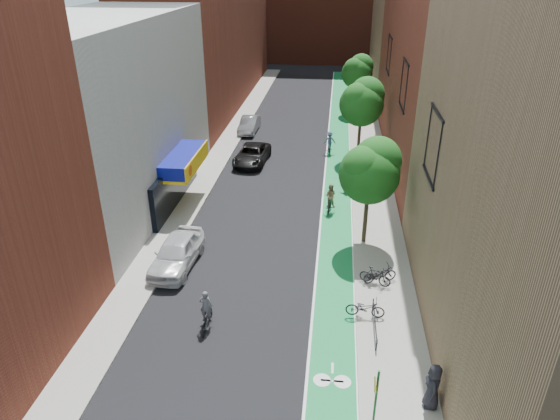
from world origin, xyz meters
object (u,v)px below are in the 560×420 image
(cyclist_lead, at_px, (206,316))
(cyclist_lane_mid, at_px, (348,180))
(cyclist_lane_far, at_px, (329,144))
(pedestrian, at_px, (433,386))
(cyclist_lane_near, at_px, (330,200))
(parked_car_silver, at_px, (249,125))
(parked_car_black, at_px, (252,155))
(parked_car_white, at_px, (177,253))

(cyclist_lead, height_order, cyclist_lane_mid, cyclist_lane_mid)
(cyclist_lead, bearing_deg, cyclist_lane_far, -100.41)
(cyclist_lane_mid, height_order, pedestrian, cyclist_lane_mid)
(cyclist_lane_far, bearing_deg, pedestrian, 90.73)
(cyclist_lane_near, xyz_separation_m, cyclist_lane_far, (-0.31, 11.14, 0.03))
(cyclist_lane_mid, bearing_deg, parked_car_silver, -40.24)
(parked_car_silver, distance_m, cyclist_lead, 28.63)
(cyclist_lane_far, relative_size, pedestrian, 1.02)
(cyclist_lane_near, bearing_deg, parked_car_black, -44.78)
(cyclist_lead, xyz_separation_m, cyclist_lane_far, (4.90, 23.41, 0.21))
(cyclist_lane_mid, xyz_separation_m, cyclist_lane_far, (-1.50, 7.55, 0.02))
(parked_car_silver, relative_size, cyclist_lane_near, 2.27)
(pedestrian, bearing_deg, parked_car_white, -123.67)
(cyclist_lane_near, distance_m, cyclist_lane_mid, 3.78)
(cyclist_lane_mid, distance_m, cyclist_lane_far, 7.70)
(parked_car_black, height_order, cyclist_lane_near, cyclist_lane_near)
(cyclist_lead, distance_m, cyclist_lane_mid, 17.09)
(pedestrian, bearing_deg, cyclist_lane_far, -169.94)
(parked_car_silver, height_order, pedestrian, pedestrian)
(parked_car_white, relative_size, parked_car_black, 0.96)
(cyclist_lane_near, relative_size, cyclist_lane_far, 1.02)
(parked_car_white, relative_size, cyclist_lane_far, 2.56)
(cyclist_lead, distance_m, cyclist_lane_far, 23.91)
(parked_car_black, relative_size, cyclist_lead, 2.67)
(parked_car_white, height_order, parked_car_silver, parked_car_white)
(cyclist_lane_near, height_order, pedestrian, pedestrian)
(cyclist_lead, relative_size, cyclist_lane_mid, 0.92)
(cyclist_lead, relative_size, cyclist_lane_near, 0.99)
(parked_car_silver, relative_size, cyclist_lane_far, 2.30)
(parked_car_white, relative_size, cyclist_lane_mid, 2.36)
(parked_car_black, bearing_deg, parked_car_white, -91.05)
(cyclist_lane_near, xyz_separation_m, pedestrian, (4.09, -15.79, 0.28))
(parked_car_white, distance_m, cyclist_lead, 5.54)
(parked_car_white, height_order, pedestrian, pedestrian)
(parked_car_silver, xyz_separation_m, cyclist_lane_near, (8.11, -16.22, 0.08))
(parked_car_black, relative_size, cyclist_lane_mid, 2.46)
(parked_car_white, xyz_separation_m, parked_car_black, (1.50, 15.64, -0.13))
(parked_car_white, xyz_separation_m, cyclist_lane_mid, (9.20, 11.08, -0.02))
(parked_car_white, xyz_separation_m, cyclist_lead, (2.80, -4.77, -0.20))
(cyclist_lane_far, xyz_separation_m, pedestrian, (4.40, -26.93, 0.25))
(cyclist_lane_far, bearing_deg, cyclist_lane_near, 83.06)
(parked_car_white, distance_m, pedestrian, 14.67)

